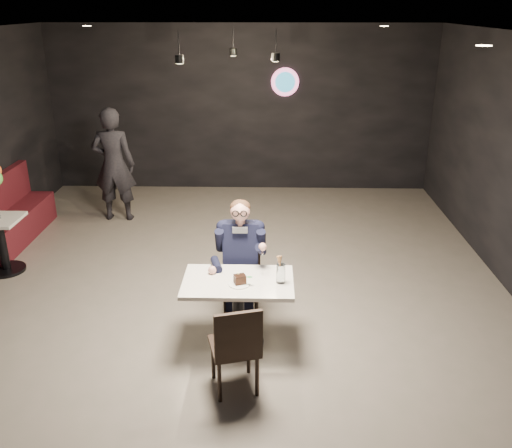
{
  "coord_description": "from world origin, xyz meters",
  "views": [
    {
      "loc": [
        0.53,
        -5.48,
        3.3
      ],
      "look_at": [
        0.4,
        -0.12,
        1.11
      ],
      "focal_mm": 38.0,
      "sensor_mm": 36.0,
      "label": 1
    }
  ],
  "objects_px": {
    "main_table": "(238,313)",
    "chair_near": "(234,344)",
    "seated_man": "(241,259)",
    "side_table": "(3,247)",
    "passerby": "(114,165)",
    "booth_bench": "(12,210)",
    "chair_far": "(241,280)",
    "sundae_glass": "(281,273)"
  },
  "relations": [
    {
      "from": "chair_near",
      "to": "booth_bench",
      "type": "xyz_separation_m",
      "value": [
        -3.48,
        3.27,
        0.03
      ]
    },
    {
      "from": "booth_bench",
      "to": "passerby",
      "type": "relative_size",
      "value": 1.06
    },
    {
      "from": "chair_far",
      "to": "chair_near",
      "type": "bearing_deg",
      "value": -90.0
    },
    {
      "from": "seated_man",
      "to": "side_table",
      "type": "bearing_deg",
      "value": 161.85
    },
    {
      "from": "chair_near",
      "to": "booth_bench",
      "type": "height_order",
      "value": "booth_bench"
    },
    {
      "from": "booth_bench",
      "to": "side_table",
      "type": "relative_size",
      "value": 2.8
    },
    {
      "from": "side_table",
      "to": "seated_man",
      "type": "bearing_deg",
      "value": -18.15
    },
    {
      "from": "chair_far",
      "to": "passerby",
      "type": "height_order",
      "value": "passerby"
    },
    {
      "from": "seated_man",
      "to": "sundae_glass",
      "type": "height_order",
      "value": "seated_man"
    },
    {
      "from": "chair_far",
      "to": "side_table",
      "type": "xyz_separation_m",
      "value": [
        -3.18,
        1.04,
        -0.11
      ]
    },
    {
      "from": "sundae_glass",
      "to": "passerby",
      "type": "distance_m",
      "value": 4.41
    },
    {
      "from": "chair_far",
      "to": "sundae_glass",
      "type": "bearing_deg",
      "value": -54.07
    },
    {
      "from": "main_table",
      "to": "sundae_glass",
      "type": "bearing_deg",
      "value": -4.58
    },
    {
      "from": "chair_near",
      "to": "seated_man",
      "type": "distance_m",
      "value": 1.25
    },
    {
      "from": "seated_man",
      "to": "booth_bench",
      "type": "bearing_deg",
      "value": 149.59
    },
    {
      "from": "seated_man",
      "to": "side_table",
      "type": "distance_m",
      "value": 3.37
    },
    {
      "from": "booth_bench",
      "to": "side_table",
      "type": "distance_m",
      "value": 1.05
    },
    {
      "from": "main_table",
      "to": "side_table",
      "type": "height_order",
      "value": "main_table"
    },
    {
      "from": "chair_far",
      "to": "sundae_glass",
      "type": "distance_m",
      "value": 0.82
    },
    {
      "from": "booth_bench",
      "to": "passerby",
      "type": "bearing_deg",
      "value": 35.64
    },
    {
      "from": "chair_near",
      "to": "sundae_glass",
      "type": "height_order",
      "value": "sundae_glass"
    },
    {
      "from": "main_table",
      "to": "chair_near",
      "type": "bearing_deg",
      "value": -90.0
    },
    {
      "from": "chair_far",
      "to": "passerby",
      "type": "xyz_separation_m",
      "value": [
        -2.18,
        2.98,
        0.46
      ]
    },
    {
      "from": "seated_man",
      "to": "sundae_glass",
      "type": "distance_m",
      "value": 0.73
    },
    {
      "from": "chair_near",
      "to": "passerby",
      "type": "xyz_separation_m",
      "value": [
        -2.18,
        4.2,
        0.46
      ]
    },
    {
      "from": "main_table",
      "to": "side_table",
      "type": "bearing_deg",
      "value": 153.4
    },
    {
      "from": "main_table",
      "to": "seated_man",
      "type": "xyz_separation_m",
      "value": [
        0.0,
        0.55,
        0.34
      ]
    },
    {
      "from": "passerby",
      "to": "main_table",
      "type": "bearing_deg",
      "value": 120.68
    },
    {
      "from": "chair_far",
      "to": "passerby",
      "type": "relative_size",
      "value": 0.5
    },
    {
      "from": "chair_near",
      "to": "seated_man",
      "type": "relative_size",
      "value": 0.64
    },
    {
      "from": "chair_far",
      "to": "seated_man",
      "type": "height_order",
      "value": "seated_man"
    },
    {
      "from": "chair_near",
      "to": "passerby",
      "type": "relative_size",
      "value": 0.5
    },
    {
      "from": "chair_far",
      "to": "seated_man",
      "type": "distance_m",
      "value": 0.26
    },
    {
      "from": "main_table",
      "to": "chair_near",
      "type": "distance_m",
      "value": 0.68
    },
    {
      "from": "main_table",
      "to": "passerby",
      "type": "relative_size",
      "value": 0.6
    },
    {
      "from": "chair_far",
      "to": "main_table",
      "type": "bearing_deg",
      "value": -90.0
    },
    {
      "from": "main_table",
      "to": "chair_far",
      "type": "height_order",
      "value": "chair_far"
    },
    {
      "from": "chair_far",
      "to": "passerby",
      "type": "distance_m",
      "value": 3.72
    },
    {
      "from": "booth_bench",
      "to": "chair_far",
      "type": "bearing_deg",
      "value": -30.41
    },
    {
      "from": "chair_near",
      "to": "passerby",
      "type": "bearing_deg",
      "value": 102.32
    },
    {
      "from": "booth_bench",
      "to": "passerby",
      "type": "height_order",
      "value": "passerby"
    },
    {
      "from": "main_table",
      "to": "side_table",
      "type": "distance_m",
      "value": 3.56
    }
  ]
}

